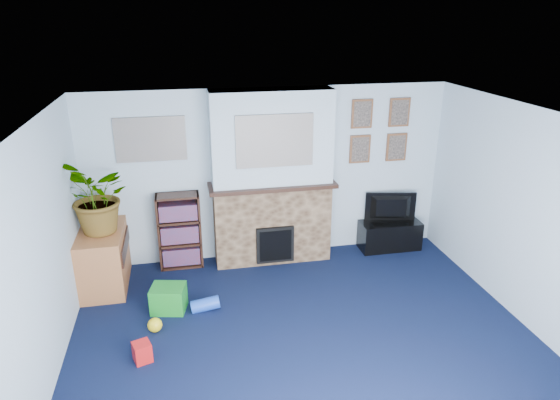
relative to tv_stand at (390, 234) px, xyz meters
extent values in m
cube|color=black|center=(-1.77, -2.03, -0.22)|extent=(5.00, 4.50, 0.01)
cube|color=white|center=(-1.77, -2.03, 2.17)|extent=(5.00, 4.50, 0.01)
cube|color=silver|center=(-1.77, 0.22, 0.97)|extent=(5.00, 0.04, 2.40)
cube|color=silver|center=(-4.27, -2.03, 0.97)|extent=(0.04, 4.50, 2.40)
cube|color=silver|center=(0.73, -2.03, 0.97)|extent=(0.04, 4.50, 2.40)
cube|color=brown|center=(-1.77, 0.02, 0.33)|extent=(1.60, 0.40, 1.10)
cube|color=brown|center=(-1.77, 0.02, 1.52)|extent=(1.60, 0.40, 1.30)
cube|color=brown|center=(-1.77, -0.01, 0.90)|extent=(1.72, 0.50, 0.05)
cube|color=brown|center=(-1.77, -0.19, 0.10)|extent=(0.52, 0.08, 0.52)
cube|color=brown|center=(-1.77, -0.23, 0.10)|extent=(0.44, 0.02, 0.44)
cube|color=gray|center=(-1.77, -0.19, 1.56)|extent=(1.00, 0.03, 0.68)
cube|color=gray|center=(-3.32, 0.21, 1.55)|extent=(0.90, 0.03, 0.58)
cube|color=brown|center=(-0.47, 0.20, 1.77)|extent=(0.30, 0.03, 0.40)
cube|color=brown|center=(0.08, 0.20, 1.77)|extent=(0.30, 0.03, 0.40)
cube|color=brown|center=(-0.47, 0.20, 1.27)|extent=(0.30, 0.03, 0.40)
cube|color=brown|center=(0.08, 0.20, 1.27)|extent=(0.30, 0.03, 0.40)
cube|color=black|center=(0.00, 0.00, 0.00)|extent=(0.89, 0.37, 0.42)
imported|color=black|center=(0.00, 0.02, 0.41)|extent=(0.75, 0.24, 0.43)
cube|color=black|center=(-3.04, 0.20, 0.30)|extent=(0.58, 0.02, 1.05)
cube|color=black|center=(-3.32, 0.07, 0.30)|extent=(0.03, 0.28, 1.05)
cube|color=black|center=(-2.77, 0.07, 0.30)|extent=(0.03, 0.28, 1.05)
cube|color=black|center=(-3.04, 0.07, -0.21)|extent=(0.56, 0.28, 0.03)
cube|color=black|center=(-3.04, 0.07, 0.12)|extent=(0.56, 0.28, 0.03)
cube|color=black|center=(-3.04, 0.07, 0.46)|extent=(0.56, 0.28, 0.03)
cube|color=black|center=(-3.04, 0.07, 0.81)|extent=(0.56, 0.28, 0.03)
cube|color=black|center=(-3.04, 0.06, -0.05)|extent=(0.50, 0.22, 0.24)
cube|color=black|center=(-3.04, 0.06, 0.28)|extent=(0.50, 0.22, 0.24)
cube|color=black|center=(-3.04, 0.06, 0.59)|extent=(0.50, 0.22, 0.22)
cube|color=#B06738|center=(-4.01, -0.28, 0.12)|extent=(0.55, 0.98, 0.76)
imported|color=#26661E|center=(-3.96, -0.33, 1.01)|extent=(1.03, 1.08, 0.94)
cube|color=gold|center=(-1.75, -0.03, 1.00)|extent=(0.10, 0.06, 0.14)
cylinder|color=#B2BFC6|center=(-1.42, -0.03, 1.01)|extent=(0.05, 0.05, 0.16)
sphere|color=gray|center=(-2.34, -0.03, 0.99)|extent=(0.14, 0.14, 0.14)
cylinder|color=red|center=(-1.11, -0.03, 0.99)|extent=(0.06, 0.06, 0.11)
cube|color=#198C26|center=(-3.21, -1.03, -0.08)|extent=(0.45, 0.39, 0.31)
sphere|color=yellow|center=(-3.36, -1.43, -0.13)|extent=(0.16, 0.16, 0.16)
cube|color=red|center=(-3.47, -1.91, -0.11)|extent=(0.21, 0.21, 0.21)
cylinder|color=blue|center=(-2.79, -1.11, -0.15)|extent=(0.35, 0.16, 0.20)
camera|label=1|loc=(-2.93, -6.27, 3.11)|focal=32.00mm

